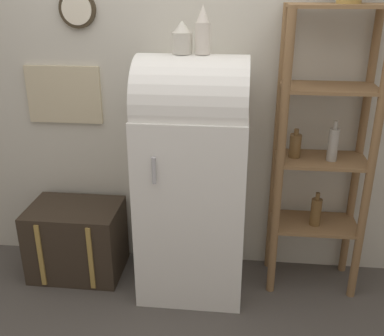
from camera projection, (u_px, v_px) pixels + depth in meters
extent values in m
plane|color=#4C4742|center=(188.00, 306.00, 2.81)|extent=(12.00, 12.00, 0.00)
cube|color=beige|center=(198.00, 73.00, 2.83)|extent=(7.00, 0.05, 2.70)
cylinder|color=#382D1E|center=(77.00, 9.00, 2.72)|extent=(0.23, 0.03, 0.23)
cylinder|color=beige|center=(76.00, 9.00, 2.70)|extent=(0.19, 0.01, 0.19)
cube|color=#C6B793|center=(64.00, 95.00, 2.94)|extent=(0.50, 0.02, 0.37)
cube|color=white|center=(193.00, 203.00, 2.82)|extent=(0.65, 0.59, 1.19)
cylinder|color=white|center=(193.00, 104.00, 2.58)|extent=(0.63, 0.56, 0.56)
cylinder|color=#B7B7BC|center=(154.00, 170.00, 2.42)|extent=(0.02, 0.02, 0.15)
cube|color=#33281E|center=(77.00, 240.00, 3.07)|extent=(0.61, 0.42, 0.50)
cube|color=#AD8942|center=(40.00, 256.00, 2.89)|extent=(0.03, 0.01, 0.45)
cube|color=#AD8942|center=(91.00, 259.00, 2.85)|extent=(0.03, 0.01, 0.45)
cylinder|color=olive|center=(280.00, 165.00, 2.62)|extent=(0.05, 0.05, 1.77)
cylinder|color=olive|center=(371.00, 169.00, 2.57)|extent=(0.05, 0.05, 1.77)
cylinder|color=olive|center=(277.00, 149.00, 2.89)|extent=(0.05, 0.05, 1.77)
cylinder|color=olive|center=(359.00, 152.00, 2.83)|extent=(0.05, 0.05, 1.77)
cube|color=olive|center=(313.00, 224.00, 2.90)|extent=(0.55, 0.31, 0.02)
cube|color=olive|center=(321.00, 160.00, 2.73)|extent=(0.55, 0.31, 0.02)
cube|color=olive|center=(329.00, 88.00, 2.56)|extent=(0.55, 0.31, 0.02)
cube|color=olive|center=(339.00, 6.00, 2.40)|extent=(0.55, 0.31, 0.02)
cylinder|color=brown|center=(295.00, 146.00, 2.73)|extent=(0.07, 0.07, 0.14)
cylinder|color=brown|center=(296.00, 132.00, 2.69)|extent=(0.03, 0.03, 0.04)
cylinder|color=#9E998E|center=(333.00, 145.00, 2.66)|extent=(0.06, 0.06, 0.20)
cylinder|color=#9E998E|center=(336.00, 125.00, 2.61)|extent=(0.02, 0.02, 0.05)
cylinder|color=brown|center=(316.00, 212.00, 2.84)|extent=(0.07, 0.07, 0.18)
cylinder|color=brown|center=(318.00, 196.00, 2.79)|extent=(0.03, 0.03, 0.04)
cylinder|color=#AD8942|center=(349.00, 0.00, 2.38)|extent=(0.13, 0.13, 0.04)
cylinder|color=beige|center=(182.00, 43.00, 2.47)|extent=(0.11, 0.11, 0.11)
cone|color=beige|center=(182.00, 26.00, 2.43)|extent=(0.10, 0.10, 0.06)
cylinder|color=silver|center=(203.00, 38.00, 2.43)|extent=(0.08, 0.08, 0.17)
cone|color=silver|center=(203.00, 13.00, 2.38)|extent=(0.07, 0.07, 0.09)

